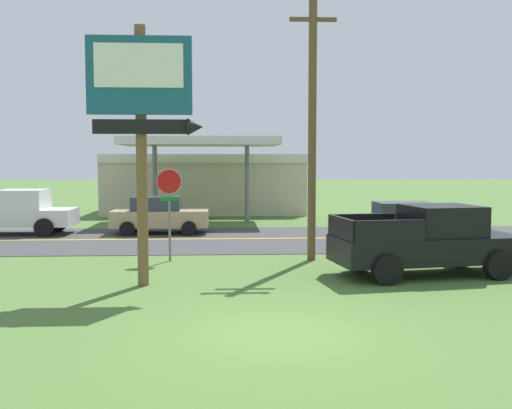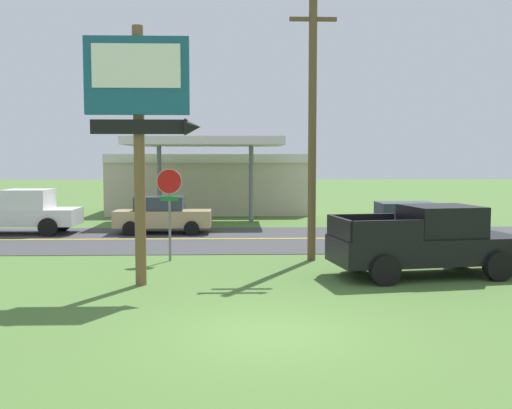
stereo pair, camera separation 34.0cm
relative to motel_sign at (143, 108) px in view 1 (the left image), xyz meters
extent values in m
plane|color=#4C7033|center=(3.02, -4.18, -4.52)|extent=(180.00, 180.00, 0.00)
cube|color=#3D3D3F|center=(3.02, 8.82, -4.51)|extent=(140.00, 8.00, 0.02)
cube|color=gold|center=(3.02, 8.82, -4.49)|extent=(126.00, 0.20, 0.01)
cylinder|color=brown|center=(-0.07, 0.12, -1.23)|extent=(0.28, 0.28, 6.58)
cube|color=#19516B|center=(-0.07, -0.06, 0.80)|extent=(2.60, 0.16, 1.93)
cube|color=white|center=(-0.07, -0.15, 1.03)|extent=(2.19, 0.03, 1.08)
cube|color=black|center=(-0.07, -0.06, -0.46)|extent=(2.34, 0.12, 0.36)
cone|color=black|center=(1.30, -0.06, -0.46)|extent=(0.40, 0.44, 0.44)
cylinder|color=slate|center=(0.26, 3.75, -3.42)|extent=(0.08, 0.08, 2.20)
cylinder|color=red|center=(0.26, 3.72, -1.97)|extent=(0.76, 0.03, 0.76)
cylinder|color=white|center=(0.26, 3.74, -1.97)|extent=(0.80, 0.01, 0.80)
cube|color=#19722D|center=(0.26, 3.72, -2.52)|extent=(0.56, 0.03, 0.14)
cylinder|color=brown|center=(4.81, 3.69, -0.05)|extent=(0.26, 0.26, 8.93)
cube|color=brown|center=(4.81, 3.69, 3.11)|extent=(1.49, 0.12, 0.12)
cube|color=beige|center=(0.75, 21.62, -2.72)|extent=(12.00, 6.00, 3.60)
cube|color=silver|center=(0.75, 18.57, -1.17)|extent=(12.00, 0.12, 0.50)
cube|color=silver|center=(0.75, 15.62, -0.32)|extent=(8.00, 5.00, 0.40)
cylinder|color=slate|center=(-1.65, 15.62, -2.42)|extent=(0.24, 0.24, 4.20)
cylinder|color=slate|center=(3.15, 15.62, -2.42)|extent=(0.24, 0.24, 4.20)
cube|color=black|center=(7.65, 1.05, -3.76)|extent=(5.44, 2.74, 0.72)
cube|color=black|center=(8.09, 1.12, -2.98)|extent=(2.16, 2.07, 0.84)
cube|color=#28333D|center=(8.97, 1.25, -2.98)|extent=(0.36, 1.65, 0.71)
cube|color=black|center=(6.00, 1.72, -3.12)|extent=(1.94, 0.42, 0.56)
cube|color=black|center=(6.29, -0.10, -3.12)|extent=(1.94, 0.42, 0.56)
cube|color=black|center=(5.18, 0.66, -3.12)|extent=(0.41, 1.88, 0.56)
cylinder|color=black|center=(9.09, 2.27, -4.12)|extent=(0.83, 0.40, 0.80)
cylinder|color=black|center=(9.39, 0.33, -4.12)|extent=(0.83, 0.40, 0.80)
cylinder|color=black|center=(5.90, 1.76, -4.12)|extent=(0.83, 0.40, 0.80)
cylinder|color=black|center=(6.21, -0.17, -4.12)|extent=(0.83, 0.40, 0.80)
cube|color=silver|center=(-7.19, 10.82, -3.76)|extent=(5.20, 1.96, 0.72)
cube|color=silver|center=(-6.74, 10.82, -2.98)|extent=(1.90, 1.80, 0.84)
cube|color=#28333D|center=(-5.85, 10.82, -2.98)|extent=(0.10, 1.66, 0.71)
cylinder|color=black|center=(-5.58, 11.80, -4.12)|extent=(0.80, 0.28, 0.80)
cylinder|color=black|center=(-5.58, 9.84, -4.12)|extent=(0.80, 0.28, 0.80)
cube|color=#233893|center=(8.64, 6.82, -3.84)|extent=(4.20, 1.76, 0.72)
cube|color=#2D3842|center=(8.79, 6.82, -3.18)|extent=(2.10, 1.56, 0.60)
cylinder|color=black|center=(7.34, 5.94, -4.20)|extent=(0.64, 0.24, 0.64)
cylinder|color=black|center=(7.34, 7.70, -4.20)|extent=(0.64, 0.24, 0.64)
cylinder|color=black|center=(9.95, 5.94, -4.20)|extent=(0.64, 0.24, 0.64)
cylinder|color=black|center=(9.95, 7.70, -4.20)|extent=(0.64, 0.24, 0.64)
cube|color=tan|center=(-0.84, 10.82, -3.84)|extent=(4.20, 1.76, 0.72)
cube|color=#2D3842|center=(-0.99, 10.82, -3.18)|extent=(2.10, 1.56, 0.60)
cylinder|color=black|center=(0.46, 11.70, -4.20)|extent=(0.64, 0.24, 0.64)
cylinder|color=black|center=(0.46, 9.94, -4.20)|extent=(0.64, 0.24, 0.64)
cylinder|color=black|center=(-2.14, 11.70, -4.20)|extent=(0.64, 0.24, 0.64)
cylinder|color=black|center=(-2.14, 9.94, -4.20)|extent=(0.64, 0.24, 0.64)
camera|label=1|loc=(2.09, -14.71, -1.32)|focal=40.61mm
camera|label=2|loc=(2.43, -14.72, -1.32)|focal=40.61mm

